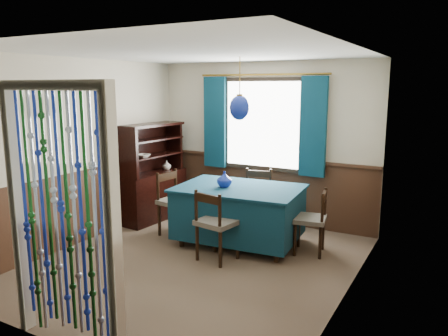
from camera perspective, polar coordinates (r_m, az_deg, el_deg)
The scene contains 22 objects.
floor at distance 5.47m, azimuth -3.74°, elevation -12.30°, with size 4.00×4.00×0.00m, color brown.
ceiling at distance 5.05m, azimuth -4.09°, elevation 14.81°, with size 4.00×4.00×0.00m, color silver.
wall_back at distance 6.86m, azimuth 5.21°, elevation 3.24°, with size 3.60×3.60×0.00m, color beige.
wall_front at distance 3.64m, azimuth -21.29°, elevation -4.12°, with size 3.60×3.60×0.00m, color beige.
wall_left at distance 6.27m, azimuth -17.87°, elevation 2.06°, with size 4.00×4.00×0.00m, color beige.
wall_right at distance 4.42m, azimuth 16.11°, elevation -1.28°, with size 4.00×4.00×0.00m, color beige.
wainscot_back at distance 6.98m, azimuth 5.06°, elevation -2.89°, with size 3.60×3.60×0.00m, color #422819.
wainscot_front at distance 3.90m, azimuth -20.35°, elevation -14.79°, with size 3.60×3.60×0.00m, color #422819.
wainscot_left at distance 6.41m, azimuth -17.40°, elevation -4.60°, with size 4.00×4.00×0.00m, color #422819.
wainscot_right at distance 4.63m, azimuth 15.44°, elevation -10.38°, with size 4.00×4.00×0.00m, color #422819.
window at distance 6.78m, azimuth 5.08°, elevation 5.71°, with size 1.32×0.12×1.42m, color black.
doorway at distance 3.73m, azimuth -20.38°, elevation -6.90°, with size 1.16×0.12×2.18m, color silver, non-canonical shape.
dining_table at distance 5.96m, azimuth 1.96°, elevation -5.66°, with size 1.75×1.28×0.79m.
chair_near at distance 5.38m, azimuth -1.07°, elevation -7.22°, with size 0.51×0.49×0.90m.
chair_far at distance 6.61m, azimuth 4.32°, elevation -3.89°, with size 0.54×0.52×0.89m.
chair_left at distance 6.36m, azimuth -6.37°, elevation -4.36°, with size 0.49×0.50×0.92m.
chair_right at distance 5.73m, azimuth 11.42°, elevation -6.62°, with size 0.47×0.48×0.84m.
sideboard at distance 7.11m, azimuth -9.25°, elevation -2.32°, with size 0.50×1.21×1.55m.
pendant_lamp at distance 5.72m, azimuth 2.05°, elevation 7.89°, with size 0.26×0.26×0.81m.
vase_table at distance 5.85m, azimuth 0.06°, elevation -1.57°, with size 0.19×0.19×0.19m, color navy.
bowl_shelf at distance 6.75m, azimuth -10.52°, elevation 1.60°, with size 0.22×0.22×0.06m, color beige.
vase_sideboard at distance 7.25m, azimuth -7.50°, elevation 0.45°, with size 0.16×0.16×0.16m, color beige.
Camera 1 is at (2.74, -4.23, 2.14)m, focal length 35.00 mm.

